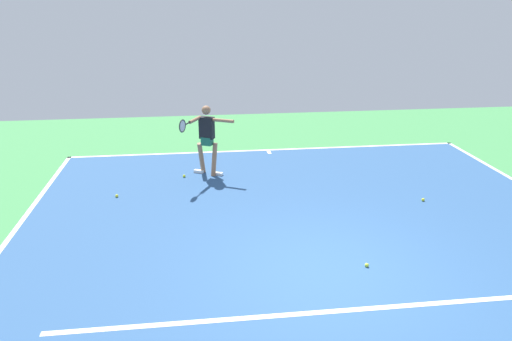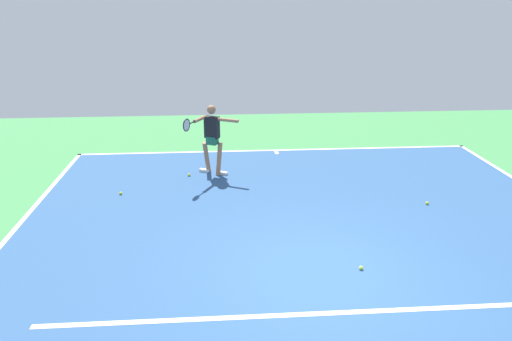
% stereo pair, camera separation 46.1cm
% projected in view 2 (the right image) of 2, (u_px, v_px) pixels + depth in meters
% --- Properties ---
extents(ground_plane, '(22.26, 22.26, 0.00)m').
position_uv_depth(ground_plane, '(323.00, 275.00, 7.69)').
color(ground_plane, '#428E4C').
extents(court_surface, '(10.93, 13.32, 0.00)m').
position_uv_depth(court_surface, '(323.00, 275.00, 7.69)').
color(court_surface, '#2D5484').
rests_on(court_surface, ground_plane).
extents(court_line_baseline_near, '(10.93, 0.10, 0.01)m').
position_uv_depth(court_line_baseline_near, '(276.00, 150.00, 13.90)').
color(court_line_baseline_near, white).
rests_on(court_line_baseline_near, ground_plane).
extents(court_line_service, '(8.20, 0.10, 0.01)m').
position_uv_depth(court_line_service, '(338.00, 313.00, 6.78)').
color(court_line_service, white).
rests_on(court_line_service, ground_plane).
extents(court_line_centre_mark, '(0.10, 0.30, 0.01)m').
position_uv_depth(court_line_centre_mark, '(276.00, 152.00, 13.71)').
color(court_line_centre_mark, white).
rests_on(court_line_centre_mark, ground_plane).
extents(tennis_player, '(1.26, 1.07, 1.70)m').
position_uv_depth(tennis_player, '(212.00, 135.00, 11.75)').
color(tennis_player, '#9E7051').
rests_on(tennis_player, ground_plane).
extents(tennis_ball_near_service_line, '(0.07, 0.07, 0.07)m').
position_uv_depth(tennis_ball_near_service_line, '(189.00, 175.00, 11.90)').
color(tennis_ball_near_service_line, '#CCE033').
rests_on(tennis_ball_near_service_line, ground_plane).
extents(tennis_ball_near_player, '(0.07, 0.07, 0.07)m').
position_uv_depth(tennis_ball_near_player, '(121.00, 193.00, 10.79)').
color(tennis_ball_near_player, yellow).
rests_on(tennis_ball_near_player, ground_plane).
extents(tennis_ball_centre_court, '(0.07, 0.07, 0.07)m').
position_uv_depth(tennis_ball_centre_court, '(427.00, 203.00, 10.28)').
color(tennis_ball_centre_court, yellow).
rests_on(tennis_ball_centre_court, ground_plane).
extents(tennis_ball_by_baseline, '(0.07, 0.07, 0.07)m').
position_uv_depth(tennis_ball_by_baseline, '(361.00, 268.00, 7.83)').
color(tennis_ball_by_baseline, '#C6E53D').
rests_on(tennis_ball_by_baseline, ground_plane).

